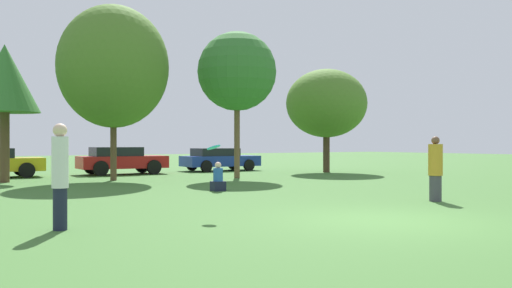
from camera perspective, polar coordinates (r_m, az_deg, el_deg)
The scene contains 11 objects.
ground_plane at distance 10.98m, azimuth 13.47°, elevation -7.82°, with size 120.00×120.00×0.00m, color #3D6B2D.
person_thrower at distance 10.01m, azimuth -19.89°, elevation -3.02°, with size 0.28×0.28×1.85m.
person_catcher at distance 14.83m, azimuth 18.33°, elevation -2.50°, with size 0.37×0.37×1.69m.
frisbee at distance 11.23m, azimuth -4.47°, elevation -0.35°, with size 0.30×0.28×0.15m.
bystander_sitting at distance 17.16m, azimuth -4.01°, elevation -3.71°, with size 0.41×0.34×0.92m.
tree_1 at distance 23.02m, azimuth -24.89°, elevation 6.17°, with size 2.61×2.61×5.30m.
tree_2 at distance 22.85m, azimuth -14.75°, elevation 7.86°, with size 4.44×4.44×7.08m.
tree_3 at distance 23.58m, azimuth -2.01°, elevation 7.60°, with size 3.41×3.41×6.31m.
tree_4 at distance 28.28m, azimuth 7.40°, elevation 4.24°, with size 4.17×4.17×5.32m.
parked_car_red at distance 26.91m, azimuth -13.99°, elevation -1.62°, with size 4.17×2.02×1.31m.
parked_car_blue at distance 29.51m, azimuth -3.90°, elevation -1.57°, with size 4.18×2.10×1.23m.
Camera 1 is at (-7.90, -7.47, 1.52)m, focal length 38.09 mm.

